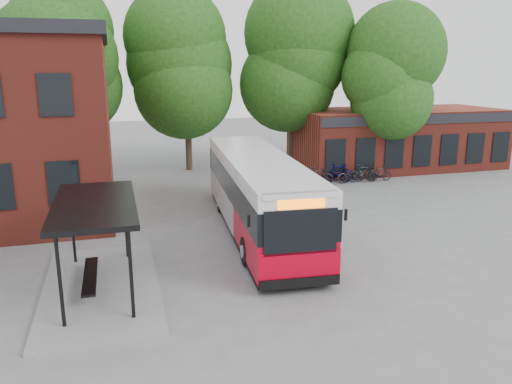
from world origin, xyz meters
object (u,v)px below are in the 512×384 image
object	(u,v)px
bus_shelter	(98,246)
bicycle_1	(318,176)
bicycle_2	(336,176)
city_bus	(258,194)
bicycle_5	(363,173)
bicycle_4	(351,174)
bicycle_7	(380,173)
bicycle_0	(315,178)
bicycle_3	(338,172)
bicycle_6	(364,173)

from	to	relation	value
bus_shelter	bicycle_1	xyz separation A→B (m)	(12.09, 11.19, -0.89)
bicycle_1	bicycle_2	xyz separation A→B (m)	(1.37, 0.44, -0.13)
city_bus	bicycle_2	xyz separation A→B (m)	(7.09, 7.44, -1.19)
city_bus	bicycle_5	size ratio (longest dim) A/B	6.96
bicycle_4	bicycle_7	world-z (taller)	bicycle_4
bicycle_2	bicycle_7	xyz separation A→B (m)	(2.73, -0.37, 0.06)
bus_shelter	bicycle_7	xyz separation A→B (m)	(16.18, 11.26, -0.97)
bicycle_1	city_bus	bearing A→B (deg)	144.96
bicycle_1	bicycle_4	size ratio (longest dim) A/B	0.97
city_bus	bicycle_0	distance (m)	8.96
bicycle_2	bicycle_5	world-z (taller)	bicycle_5
city_bus	bicycle_0	bearing A→B (deg)	56.32
bicycle_4	bicycle_2	bearing A→B (deg)	66.55
bus_shelter	city_bus	size ratio (longest dim) A/B	0.55
bicycle_2	bicycle_3	world-z (taller)	bicycle_3
bicycle_1	bicycle_4	xyz separation A→B (m)	(2.21, 0.21, -0.06)
bicycle_3	bicycle_7	xyz separation A→B (m)	(2.48, -0.63, -0.08)
bicycle_3	bicycle_5	distance (m)	1.46
bicycle_0	bicycle_4	distance (m)	2.45
bicycle_3	bicycle_6	bearing A→B (deg)	-82.13
bicycle_6	bicycle_5	bearing A→B (deg)	148.36
bicycle_3	bicycle_6	world-z (taller)	bicycle_3
bicycle_0	bicycle_4	world-z (taller)	bicycle_0
city_bus	bicycle_0	world-z (taller)	city_bus
bicycle_5	bicycle_6	distance (m)	0.60
bicycle_2	bicycle_3	xyz separation A→B (m)	(0.24, 0.26, 0.14)
city_bus	bicycle_7	bearing A→B (deg)	40.17
bus_shelter	bicycle_1	bearing A→B (deg)	42.79
bicycle_0	bicycle_6	world-z (taller)	bicycle_0
city_bus	bicycle_6	size ratio (longest dim) A/B	7.77
bicycle_2	bicycle_4	distance (m)	0.88
bicycle_1	bicycle_7	xyz separation A→B (m)	(4.10, 0.07, -0.08)
bicycle_1	bicycle_7	size ratio (longest dim) A/B	1.16
bicycle_3	bicycle_6	xyz separation A→B (m)	(1.73, -0.04, -0.13)
bus_shelter	bicycle_5	world-z (taller)	bus_shelter
bicycle_1	bicycle_0	bearing A→B (deg)	93.51
bicycle_5	bicycle_6	xyz separation A→B (m)	(0.37, 0.47, -0.12)
bicycle_6	bicycle_7	bearing A→B (deg)	-121.41
bicycle_2	bicycle_6	size ratio (longest dim) A/B	0.99
bicycle_5	bicycle_7	distance (m)	1.13
bicycle_2	bicycle_7	bearing A→B (deg)	-79.87
bicycle_4	bicycle_3	bearing A→B (deg)	42.69
bicycle_0	bicycle_5	distance (m)	3.21
bicycle_6	bicycle_7	size ratio (longest dim) A/B	1.02
bicycle_0	bicycle_6	bearing A→B (deg)	-81.51
bicycle_7	bicycle_5	bearing A→B (deg)	80.69
city_bus	bicycle_5	bearing A→B (deg)	44.00
bicycle_6	bicycle_7	world-z (taller)	bicycle_7
bicycle_1	bicycle_6	xyz separation A→B (m)	(3.34, 0.66, -0.13)
bicycle_2	bicycle_3	bearing A→B (deg)	-25.50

